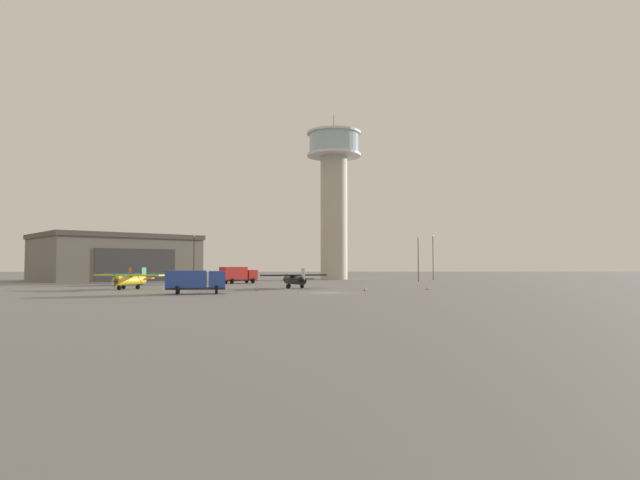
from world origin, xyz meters
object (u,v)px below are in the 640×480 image
Objects in this scene: airplane_teal at (135,277)px; airplane_yellow at (130,279)px; light_post_west at (418,255)px; truck_box_blue at (195,280)px; traffic_cone_near_left at (427,287)px; airplane_black at (295,279)px; traffic_cone_mid_apron at (257,288)px; traffic_cone_near_right at (365,288)px; control_tower at (334,187)px; light_post_east at (194,254)px; light_post_north at (433,254)px; truck_box_red at (238,274)px.

airplane_yellow is at bearing -16.50° from airplane_teal.
light_post_west reaches higher than airplane_teal.
airplane_teal reaches higher than truck_box_blue.
airplane_yellow is at bearing 176.26° from traffic_cone_near_left.
truck_box_blue is at bearing 118.78° from airplane_black.
airplane_yellow reaches higher than airplane_black.
airplane_black is 8.57m from traffic_cone_mid_apron.
truck_box_blue is at bearing -162.35° from traffic_cone_near_right.
airplane_black is 1.04× the size of airplane_teal.
traffic_cone_near_right is (0.23, -54.79, -21.27)m from control_tower.
airplane_yellow reaches higher than truck_box_blue.
traffic_cone_mid_apron is (-14.11, 0.31, -0.00)m from traffic_cone_near_right.
airplane_yellow is at bearing -94.48° from light_post_east.
traffic_cone_mid_apron is at bearing 123.28° from airplane_black.
airplane_yellow is 1.12× the size of light_post_west.
truck_box_blue is at bearing -78.96° from light_post_east.
traffic_cone_near_right is at bearing -113.69° from light_post_north.
truck_box_blue is at bearing -130.30° from light_post_west.
traffic_cone_mid_apron is at bearing -126.01° from light_post_north.
traffic_cone_near_right is (20.74, 6.60, -1.25)m from truck_box_blue.
light_post_north is at bearing 145.69° from airplane_yellow.
light_post_west is (51.43, 14.16, 3.99)m from airplane_teal.
light_post_north is 15.40× the size of traffic_cone_near_left.
airplane_yellow is 25.55m from truck_box_red.
airplane_black is at bearing 42.67° from truck_box_blue.
truck_box_blue is 10.43× the size of traffic_cone_mid_apron.
control_tower is at bearing 163.48° from airplane_yellow.
light_post_north is at bearing 45.43° from truck_box_blue.
truck_box_red is at bearing 167.40° from airplane_yellow.
truck_box_blue is 10.66× the size of traffic_cone_near_left.
light_post_east is at bearing 12.00° from airplane_black.
airplane_teal is (-26.96, 14.47, 0.02)m from airplane_black.
traffic_cone_mid_apron is (5.52, -27.64, -1.34)m from truck_box_red.
airplane_yellow is 15.07× the size of traffic_cone_mid_apron.
airplane_yellow is 16.68m from airplane_teal.
control_tower is 58.77m from traffic_cone_near_right.
airplane_black is 18.71m from traffic_cone_near_left.
light_post_east is at bearing 112.14° from traffic_cone_mid_apron.
traffic_cone_near_left is 0.98× the size of traffic_cone_mid_apron.
traffic_cone_near_left is at bearing -79.93° from control_tower.
light_post_east is at bearing -167.06° from light_post_north.
truck_box_red is 0.72× the size of light_post_east.
truck_box_red is 14.56m from light_post_east.
traffic_cone_mid_apron is at bearing -67.86° from light_post_east.
traffic_cone_near_right is at bearing -149.69° from airplane_black.
truck_box_red is at bearing 79.66° from airplane_teal.
traffic_cone_near_left is at bearing -124.84° from airplane_black.
airplane_black is at bearing -100.92° from truck_box_red.
traffic_cone_near_left is at bearing 17.95° from traffic_cone_near_right.
light_post_west reaches higher than traffic_cone_near_left.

